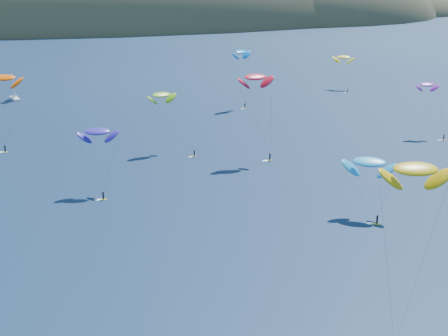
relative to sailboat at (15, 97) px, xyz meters
name	(u,v)px	position (x,y,z in m)	size (l,w,h in m)	color
island	(134,30)	(100.19, 352.20, -11.69)	(730.00, 300.00, 210.00)	#3D3526
sailboat	(15,97)	(0.00, 0.00, 0.00)	(9.80, 8.59, 11.73)	white
kitesurfer_1	(3,78)	(0.24, -65.60, 18.70)	(11.04, 11.39, 22.56)	yellow
kitesurfer_2	(416,169)	(59.47, -179.02, 22.05)	(12.72, 12.49, 25.79)	yellow
kitesurfer_3	(162,95)	(42.07, -82.39, 14.69)	(12.08, 13.03, 18.01)	yellow
kitesurfer_4	(241,52)	(80.66, -34.86, 18.87)	(9.62, 8.97, 22.31)	yellow
kitesurfer_5	(369,162)	(74.13, -141.34, 10.25)	(11.60, 11.98, 14.18)	yellow
kitesurfer_6	(427,85)	(122.29, -89.17, 14.43)	(7.54, 11.11, 17.37)	yellow
kitesurfer_9	(256,77)	(64.42, -97.10, 21.00)	(10.15, 7.22, 24.73)	yellow
kitesurfer_10	(98,132)	(21.67, -110.67, 12.92)	(9.22, 10.23, 16.36)	yellow
kitesurfer_11	(344,57)	(132.77, -13.74, 11.94)	(9.41, 15.51, 15.34)	yellow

